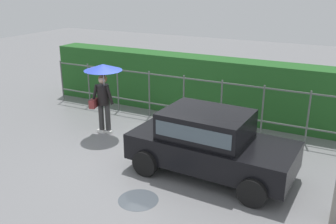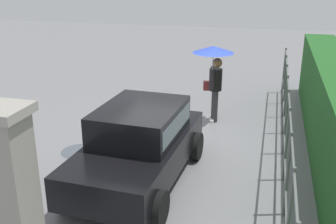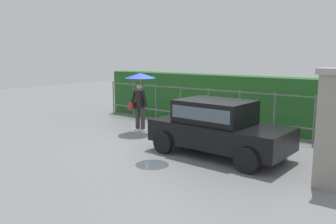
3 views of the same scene
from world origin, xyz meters
TOP-DOWN VIEW (x-y plane):
  - ground_plane at (0.00, 0.00)m, footprint 40.00×40.00m
  - car at (1.79, -0.18)m, footprint 3.81×2.01m
  - pedestrian at (-1.74, 0.69)m, footprint 1.06×1.06m
  - gate_pillar at (4.72, -0.84)m, footprint 0.60×0.60m
  - fence_section at (-0.09, 2.54)m, footprint 9.79×0.05m
  - hedge_row at (-0.09, 3.55)m, footprint 10.74×0.90m
  - puddle_near at (0.95, -1.92)m, footprint 0.83×0.83m

SIDE VIEW (x-z plane):
  - ground_plane at x=0.00m, z-range 0.00..0.00m
  - puddle_near at x=0.95m, z-range 0.00..0.00m
  - car at x=1.79m, z-range 0.06..1.54m
  - fence_section at x=-0.09m, z-range 0.08..1.58m
  - hedge_row at x=-0.09m, z-range 0.00..1.90m
  - gate_pillar at x=4.72m, z-range 0.03..2.45m
  - pedestrian at x=-1.74m, z-range 0.51..2.56m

